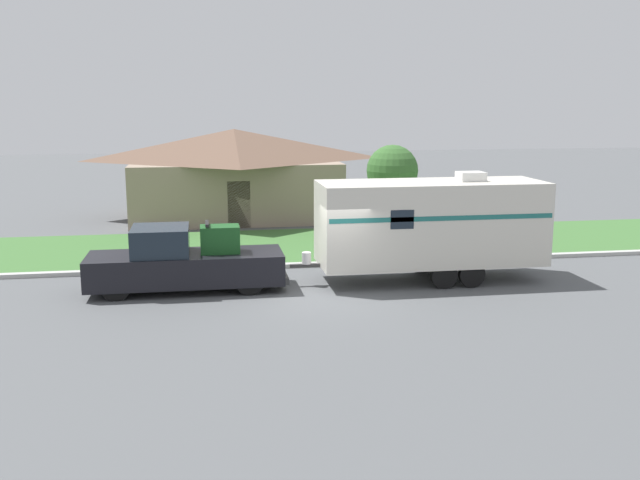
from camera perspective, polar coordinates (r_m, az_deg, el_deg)
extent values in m
plane|color=#515456|center=(20.71, 0.70, -4.48)|extent=(120.00, 120.00, 0.00)
cube|color=#ADADA8|center=(24.28, -0.86, -1.99)|extent=(80.00, 0.30, 0.14)
cube|color=#3D6B33|center=(27.82, -1.98, -0.42)|extent=(80.00, 7.00, 0.03)
cube|color=gray|center=(35.11, -6.81, 4.15)|extent=(9.61, 7.10, 2.76)
pyramid|color=brown|center=(34.92, -6.89, 7.61)|extent=(10.38, 7.66, 1.48)
cube|color=#4C3828|center=(31.67, -6.49, 2.81)|extent=(1.00, 0.06, 2.10)
cylinder|color=black|center=(20.95, -16.01, -3.54)|extent=(0.85, 0.28, 0.85)
cylinder|color=black|center=(22.45, -15.57, -2.55)|extent=(0.85, 0.28, 0.85)
cylinder|color=black|center=(20.84, -5.65, -3.23)|extent=(0.85, 0.28, 0.85)
cylinder|color=black|center=(22.35, -5.92, -2.25)|extent=(0.85, 0.28, 0.85)
cube|color=black|center=(21.57, -14.06, -2.32)|extent=(3.16, 1.92, 0.89)
cube|color=#19232D|center=(21.36, -12.64, -0.06)|extent=(1.65, 1.77, 0.81)
cube|color=black|center=(21.52, -6.45, -2.09)|extent=(2.55, 1.92, 0.89)
cube|color=#333333|center=(21.70, -2.91, -2.81)|extent=(0.12, 1.73, 0.20)
cube|color=#194C1E|center=(21.33, -8.01, 0.07)|extent=(1.15, 0.81, 0.80)
cube|color=black|center=(21.24, -9.04, 1.31)|extent=(0.10, 0.89, 0.08)
cylinder|color=black|center=(21.73, 9.88, -2.81)|extent=(0.80, 0.22, 0.80)
cylinder|color=black|center=(23.66, 8.22, -1.62)|extent=(0.80, 0.22, 0.80)
cylinder|color=black|center=(22.04, 12.04, -2.70)|extent=(0.80, 0.22, 0.80)
cylinder|color=black|center=(23.94, 10.23, -1.54)|extent=(0.80, 0.22, 0.80)
cube|color=beige|center=(22.38, 8.84, 1.40)|extent=(6.97, 2.37, 2.54)
cube|color=#1E6660|center=(21.21, 9.86, 1.71)|extent=(6.83, 0.01, 0.14)
cube|color=#383838|center=(21.72, -1.21, -2.05)|extent=(0.92, 0.12, 0.10)
cylinder|color=silver|center=(21.68, -1.09, -1.45)|extent=(0.28, 0.28, 0.36)
cube|color=silver|center=(22.61, 11.98, 5.00)|extent=(0.80, 0.68, 0.28)
cube|color=#19232D|center=(20.83, 6.60, 1.63)|extent=(0.70, 0.01, 0.56)
cylinder|color=brown|center=(26.11, 10.46, -0.07)|extent=(0.09, 0.09, 1.19)
cube|color=black|center=(25.99, 10.51, 1.46)|extent=(0.48, 0.20, 0.22)
cylinder|color=brown|center=(28.80, 5.74, 1.98)|extent=(0.24, 0.24, 2.07)
sphere|color=#38662D|center=(28.57, 5.81, 5.55)|extent=(2.05, 2.05, 2.05)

